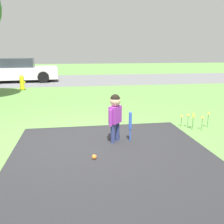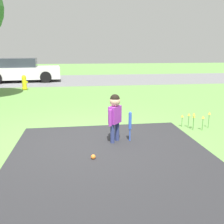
{
  "view_description": "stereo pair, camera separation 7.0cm",
  "coord_description": "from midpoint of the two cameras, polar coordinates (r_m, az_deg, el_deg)",
  "views": [
    {
      "loc": [
        -0.15,
        -4.79,
        1.78
      ],
      "look_at": [
        0.63,
        0.26,
        0.52
      ],
      "focal_mm": 40.0,
      "sensor_mm": 36.0,
      "label": 1
    },
    {
      "loc": [
        -0.09,
        -4.8,
        1.78
      ],
      "look_at": [
        0.63,
        0.26,
        0.52
      ],
      "focal_mm": 40.0,
      "sensor_mm": 36.0,
      "label": 2
    }
  ],
  "objects": [
    {
      "name": "driveway_strip",
      "position": [
        2.96,
        5.73,
        -23.02
      ],
      "size": [
        3.55,
        7.0,
        0.01
      ],
      "color": "#262628",
      "rests_on": "ground"
    },
    {
      "name": "fire_hydrant",
      "position": [
        12.21,
        -19.25,
        6.36
      ],
      "size": [
        0.28,
        0.25,
        0.69
      ],
      "color": "yellow",
      "rests_on": "ground"
    },
    {
      "name": "street_strip",
      "position": [
        15.8,
        -7.69,
        7.35
      ],
      "size": [
        40.0,
        6.0,
        0.01
      ],
      "color": "slate",
      "rests_on": "ground"
    },
    {
      "name": "baseball_bat",
      "position": [
        4.96,
        4.55,
        -2.32
      ],
      "size": [
        0.06,
        0.06,
        0.61
      ],
      "color": "blue",
      "rests_on": "ground"
    },
    {
      "name": "parked_car",
      "position": [
        15.62,
        -19.79,
        8.92
      ],
      "size": [
        4.36,
        2.35,
        1.35
      ],
      "rotation": [
        0.0,
        0.0,
        0.09
      ],
      "color": "silver",
      "rests_on": "ground"
    },
    {
      "name": "child",
      "position": [
        4.85,
        1.08,
        0.14
      ],
      "size": [
        0.28,
        0.31,
        0.96
      ],
      "rotation": [
        0.0,
        0.0,
        0.84
      ],
      "color": "navy",
      "rests_on": "ground"
    },
    {
      "name": "sports_ball",
      "position": [
        4.27,
        -3.83,
        -10.18
      ],
      "size": [
        0.08,
        0.08,
        0.08
      ],
      "color": "orange",
      "rests_on": "ground"
    },
    {
      "name": "ground_plane",
      "position": [
        5.11,
        -6.29,
        -6.54
      ],
      "size": [
        60.0,
        60.0,
        0.0
      ],
      "primitive_type": "plane",
      "color": "#5B8C42"
    },
    {
      "name": "flower_bed",
      "position": [
        6.09,
        18.81,
        -0.94
      ],
      "size": [
        0.64,
        0.39,
        0.41
      ],
      "color": "#38702D",
      "rests_on": "ground"
    }
  ]
}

